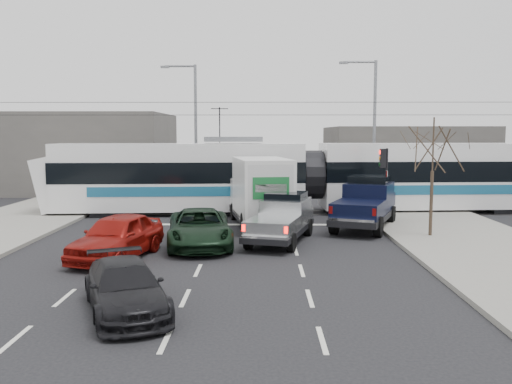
{
  "coord_description": "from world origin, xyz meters",
  "views": [
    {
      "loc": [
        0.37,
        -20.36,
        4.47
      ],
      "look_at": [
        0.14,
        4.34,
        1.8
      ],
      "focal_mm": 38.0,
      "sensor_mm": 36.0,
      "label": 1
    }
  ],
  "objects_px": {
    "navy_pickup": "(366,203)",
    "street_lamp_near": "(371,123)",
    "box_truck": "(260,193)",
    "red_car": "(117,236)",
    "green_car": "(200,228)",
    "silver_pickup": "(282,217)",
    "dark_car": "(125,287)",
    "tram": "(311,176)",
    "traffic_signal": "(384,169)",
    "street_lamp_far": "(193,124)",
    "bare_tree": "(433,150)"
  },
  "relations": [
    {
      "from": "bare_tree",
      "to": "silver_pickup",
      "type": "height_order",
      "value": "bare_tree"
    },
    {
      "from": "street_lamp_far",
      "to": "navy_pickup",
      "type": "height_order",
      "value": "street_lamp_far"
    },
    {
      "from": "tram",
      "to": "green_car",
      "type": "bearing_deg",
      "value": -123.5
    },
    {
      "from": "green_car",
      "to": "dark_car",
      "type": "bearing_deg",
      "value": -104.37
    },
    {
      "from": "bare_tree",
      "to": "navy_pickup",
      "type": "height_order",
      "value": "bare_tree"
    },
    {
      "from": "street_lamp_near",
      "to": "street_lamp_far",
      "type": "bearing_deg",
      "value": 170.13
    },
    {
      "from": "street_lamp_near",
      "to": "red_car",
      "type": "height_order",
      "value": "street_lamp_near"
    },
    {
      "from": "traffic_signal",
      "to": "green_car",
      "type": "distance_m",
      "value": 10.44
    },
    {
      "from": "silver_pickup",
      "to": "tram",
      "type": "bearing_deg",
      "value": 92.24
    },
    {
      "from": "street_lamp_far",
      "to": "box_truck",
      "type": "relative_size",
      "value": 1.3
    },
    {
      "from": "box_truck",
      "to": "navy_pickup",
      "type": "relative_size",
      "value": 1.13
    },
    {
      "from": "green_car",
      "to": "traffic_signal",
      "type": "bearing_deg",
      "value": 25.97
    },
    {
      "from": "tram",
      "to": "navy_pickup",
      "type": "relative_size",
      "value": 4.68
    },
    {
      "from": "street_lamp_near",
      "to": "silver_pickup",
      "type": "relative_size",
      "value": 1.58
    },
    {
      "from": "street_lamp_near",
      "to": "street_lamp_far",
      "type": "distance_m",
      "value": 11.67
    },
    {
      "from": "traffic_signal",
      "to": "street_lamp_near",
      "type": "bearing_deg",
      "value": 83.59
    },
    {
      "from": "silver_pickup",
      "to": "green_car",
      "type": "height_order",
      "value": "silver_pickup"
    },
    {
      "from": "green_car",
      "to": "red_car",
      "type": "bearing_deg",
      "value": -148.89
    },
    {
      "from": "navy_pickup",
      "to": "green_car",
      "type": "xyz_separation_m",
      "value": [
        -7.44,
        -4.35,
        -0.47
      ]
    },
    {
      "from": "street_lamp_far",
      "to": "navy_pickup",
      "type": "bearing_deg",
      "value": -48.55
    },
    {
      "from": "tram",
      "to": "green_car",
      "type": "relative_size",
      "value": 5.44
    },
    {
      "from": "bare_tree",
      "to": "street_lamp_near",
      "type": "bearing_deg",
      "value": 91.42
    },
    {
      "from": "street_lamp_near",
      "to": "green_car",
      "type": "relative_size",
      "value": 1.7
    },
    {
      "from": "bare_tree",
      "to": "box_truck",
      "type": "xyz_separation_m",
      "value": [
        -7.28,
        3.03,
        -2.15
      ]
    },
    {
      "from": "dark_car",
      "to": "traffic_signal",
      "type": "bearing_deg",
      "value": 33.12
    },
    {
      "from": "traffic_signal",
      "to": "navy_pickup",
      "type": "distance_m",
      "value": 2.3
    },
    {
      "from": "tram",
      "to": "green_car",
      "type": "distance_m",
      "value": 10.81
    },
    {
      "from": "box_truck",
      "to": "navy_pickup",
      "type": "bearing_deg",
      "value": -13.61
    },
    {
      "from": "silver_pickup",
      "to": "dark_car",
      "type": "relative_size",
      "value": 1.31
    },
    {
      "from": "bare_tree",
      "to": "green_car",
      "type": "distance_m",
      "value": 10.28
    },
    {
      "from": "street_lamp_far",
      "to": "navy_pickup",
      "type": "distance_m",
      "value": 14.94
    },
    {
      "from": "street_lamp_near",
      "to": "red_car",
      "type": "relative_size",
      "value": 1.89
    },
    {
      "from": "street_lamp_near",
      "to": "dark_car",
      "type": "distance_m",
      "value": 23.99
    },
    {
      "from": "dark_car",
      "to": "bare_tree",
      "type": "bearing_deg",
      "value": 20.23
    },
    {
      "from": "navy_pickup",
      "to": "silver_pickup",
      "type": "bearing_deg",
      "value": -120.72
    },
    {
      "from": "navy_pickup",
      "to": "green_car",
      "type": "bearing_deg",
      "value": -127.81
    },
    {
      "from": "navy_pickup",
      "to": "dark_car",
      "type": "bearing_deg",
      "value": -102.32
    },
    {
      "from": "box_truck",
      "to": "tram",
      "type": "bearing_deg",
      "value": 48.46
    },
    {
      "from": "green_car",
      "to": "red_car",
      "type": "height_order",
      "value": "red_car"
    },
    {
      "from": "silver_pickup",
      "to": "navy_pickup",
      "type": "height_order",
      "value": "navy_pickup"
    },
    {
      "from": "traffic_signal",
      "to": "box_truck",
      "type": "bearing_deg",
      "value": -171.07
    },
    {
      "from": "tram",
      "to": "red_car",
      "type": "bearing_deg",
      "value": -128.8
    },
    {
      "from": "street_lamp_near",
      "to": "tram",
      "type": "height_order",
      "value": "street_lamp_near"
    },
    {
      "from": "red_car",
      "to": "dark_car",
      "type": "relative_size",
      "value": 1.09
    },
    {
      "from": "red_car",
      "to": "traffic_signal",
      "type": "bearing_deg",
      "value": 47.92
    },
    {
      "from": "street_lamp_far",
      "to": "red_car",
      "type": "xyz_separation_m",
      "value": [
        -0.6,
        -17.33,
        -4.3
      ]
    },
    {
      "from": "silver_pickup",
      "to": "red_car",
      "type": "relative_size",
      "value": 1.2
    },
    {
      "from": "silver_pickup",
      "to": "green_car",
      "type": "xyz_separation_m",
      "value": [
        -3.34,
        -1.21,
        -0.24
      ]
    },
    {
      "from": "navy_pickup",
      "to": "street_lamp_near",
      "type": "bearing_deg",
      "value": 99.36
    },
    {
      "from": "silver_pickup",
      "to": "red_car",
      "type": "xyz_separation_m",
      "value": [
        -6.05,
        -3.38,
        -0.16
      ]
    }
  ]
}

